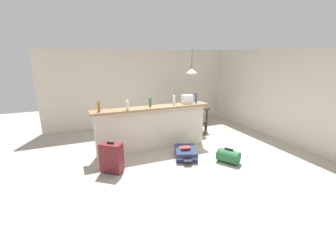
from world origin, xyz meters
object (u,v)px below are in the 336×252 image
object	(u,v)px
duffel_bag_green	(228,156)
book_stack	(185,148)
bottle_green	(150,102)
bottle_clear	(174,100)
dining_table	(188,110)
pendant_lamp	(192,71)
suitcase_flat_navy	(186,153)
suitcase_upright_maroon	(112,157)
grocery_bag	(187,99)
dining_chair_near_partition	(197,118)
bottle_blue	(196,98)
bottle_amber	(99,106)
bottle_white	(127,105)

from	to	relation	value
duffel_bag_green	book_stack	world-z (taller)	duffel_bag_green
bottle_green	bottle_clear	distance (m)	0.63
dining_table	pendant_lamp	distance (m)	1.23
suitcase_flat_navy	suitcase_upright_maroon	xyz separation A→B (m)	(-1.73, -0.06, 0.22)
grocery_bag	dining_chair_near_partition	distance (m)	1.09
dining_table	book_stack	bearing A→B (deg)	-119.35
dining_chair_near_partition	pendant_lamp	world-z (taller)	pendant_lamp
suitcase_flat_navy	suitcase_upright_maroon	distance (m)	1.75
bottle_green	pendant_lamp	xyz separation A→B (m)	(1.69, 1.04, 0.64)
bottle_blue	duffel_bag_green	xyz separation A→B (m)	(0.06, -1.45, -1.10)
bottle_amber	duffel_bag_green	bearing A→B (deg)	-28.53
bottle_clear	dining_chair_near_partition	distance (m)	1.34
bottle_blue	suitcase_upright_maroon	world-z (taller)	bottle_blue
dining_table	bottle_clear	bearing A→B (deg)	-132.41
pendant_lamp	bottle_amber	bearing A→B (deg)	-159.11
suitcase_flat_navy	bottle_clear	bearing A→B (deg)	85.78
bottle_amber	duffel_bag_green	xyz separation A→B (m)	(2.57, -1.40, -1.09)
bottle_green	dining_chair_near_partition	size ratio (longest dim) A/B	0.23
bottle_green	dining_chair_near_partition	distance (m)	1.85
duffel_bag_green	suitcase_upright_maroon	distance (m)	2.56
bottle_white	bottle_clear	size ratio (longest dim) A/B	0.92
bottle_white	book_stack	bearing A→B (deg)	-31.41
bottle_green	bottle_amber	bearing A→B (deg)	-176.46
bottle_white	dining_table	world-z (taller)	bottle_white
bottle_green	bottle_clear	xyz separation A→B (m)	(0.63, -0.02, 0.01)
duffel_bag_green	suitcase_upright_maroon	xyz separation A→B (m)	(-2.49, 0.56, 0.18)
grocery_bag	suitcase_upright_maroon	bearing A→B (deg)	-157.91
grocery_bag	suitcase_flat_navy	bearing A→B (deg)	-118.22
bottle_clear	book_stack	xyz separation A→B (m)	(-0.09, -0.84, -0.98)
bottle_white	book_stack	xyz separation A→B (m)	(1.15, -0.70, -0.97)
bottle_amber	suitcase_upright_maroon	distance (m)	1.23
dining_table	book_stack	xyz separation A→B (m)	(-1.08, -1.93, -0.39)
bottle_amber	dining_chair_near_partition	world-z (taller)	bottle_amber
bottle_clear	dining_table	bearing A→B (deg)	47.59
suitcase_flat_navy	duffel_bag_green	bearing A→B (deg)	-39.29
bottle_green	grocery_bag	size ratio (longest dim) A/B	0.84
bottle_clear	bottle_blue	bearing A→B (deg)	0.13
suitcase_flat_navy	duffel_bag_green	xyz separation A→B (m)	(0.76, -0.62, 0.04)
bottle_clear	dining_chair_near_partition	size ratio (longest dim) A/B	0.25
bottle_white	bottle_green	xyz separation A→B (m)	(0.61, 0.17, 0.00)
bottle_amber	grocery_bag	world-z (taller)	bottle_amber
suitcase_flat_navy	duffel_bag_green	size ratio (longest dim) A/B	1.58
dining_table	dining_chair_near_partition	distance (m)	0.56
grocery_bag	duffel_bag_green	world-z (taller)	grocery_bag
bottle_amber	grocery_bag	bearing A→B (deg)	1.21
pendant_lamp	suitcase_upright_maroon	xyz separation A→B (m)	(-2.86, -1.95, -1.54)
bottle_clear	grocery_bag	xyz separation A→B (m)	(0.38, -0.00, -0.01)
duffel_bag_green	dining_chair_near_partition	bearing A→B (deg)	81.57
grocery_bag	dining_chair_near_partition	xyz separation A→B (m)	(0.61, 0.55, -0.71)
bottle_green	suitcase_upright_maroon	xyz separation A→B (m)	(-1.16, -0.91, -0.90)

